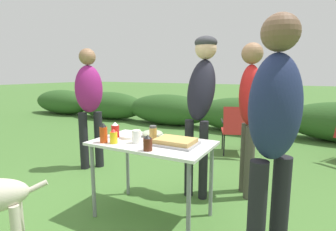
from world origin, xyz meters
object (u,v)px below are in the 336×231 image
(folding_table, at_px, (152,150))
(mixing_bowl, at_px, (152,133))
(spice_jar, at_px, (153,133))
(food_tray, at_px, (175,142))
(ketchup_bottle, at_px, (115,130))
(hot_sauce_bottle, at_px, (104,133))
(mustard_bottle, at_px, (114,136))
(bbq_sauce_bottle, at_px, (148,143))
(standing_person_in_olive_jacket, at_px, (274,126))
(standing_person_in_navy_coat, at_px, (250,104))
(camp_chair_green_behind_table, at_px, (236,128))
(paper_cup_stack, at_px, (136,137))
(plate_stack, at_px, (131,136))
(standing_person_in_gray_fleece, at_px, (89,98))
(standing_person_with_beanie, at_px, (201,91))

(folding_table, height_order, mixing_bowl, mixing_bowl)
(mixing_bowl, bearing_deg, folding_table, -59.52)
(folding_table, relative_size, spice_jar, 7.61)
(food_tray, xyz_separation_m, ketchup_bottle, (-0.65, -0.02, 0.05))
(food_tray, height_order, hot_sauce_bottle, hot_sauce_bottle)
(mustard_bottle, xyz_separation_m, ketchup_bottle, (-0.14, 0.19, 0.01))
(bbq_sauce_bottle, relative_size, spice_jar, 0.91)
(standing_person_in_olive_jacket, bearing_deg, folding_table, -66.71)
(mustard_bottle, relative_size, ketchup_bottle, 0.88)
(standing_person_in_navy_coat, bearing_deg, standing_person_in_olive_jacket, -9.93)
(spice_jar, relative_size, standing_person_in_navy_coat, 0.09)
(bbq_sauce_bottle, relative_size, mustard_bottle, 0.98)
(standing_person_in_navy_coat, xyz_separation_m, camp_chair_green_behind_table, (-0.46, 1.42, -0.57))
(mustard_bottle, bearing_deg, paper_cup_stack, 30.71)
(hot_sauce_bottle, height_order, ketchup_bottle, hot_sauce_bottle)
(food_tray, height_order, spice_jar, spice_jar)
(plate_stack, bearing_deg, standing_person_in_navy_coat, 41.14)
(plate_stack, distance_m, standing_person_in_navy_coat, 1.32)
(ketchup_bottle, height_order, standing_person_in_gray_fleece, standing_person_in_gray_fleece)
(hot_sauce_bottle, relative_size, standing_person_in_olive_jacket, 0.11)
(folding_table, distance_m, standing_person_in_olive_jacket, 1.16)
(paper_cup_stack, bearing_deg, standing_person_in_navy_coat, 50.77)
(plate_stack, bearing_deg, standing_person_in_olive_jacket, -13.17)
(food_tray, height_order, ketchup_bottle, ketchup_bottle)
(standing_person_in_olive_jacket, relative_size, standing_person_in_navy_coat, 1.02)
(plate_stack, height_order, standing_person_in_olive_jacket, standing_person_in_olive_jacket)
(spice_jar, bearing_deg, ketchup_bottle, -172.54)
(plate_stack, bearing_deg, hot_sauce_bottle, -113.10)
(hot_sauce_bottle, bearing_deg, plate_stack, 66.90)
(hot_sauce_bottle, xyz_separation_m, standing_person_in_navy_coat, (1.08, 1.11, 0.21))
(mixing_bowl, height_order, standing_person_in_olive_jacket, standing_person_in_olive_jacket)
(mixing_bowl, bearing_deg, camp_chair_green_behind_table, 80.54)
(spice_jar, distance_m, camp_chair_green_behind_table, 2.30)
(paper_cup_stack, bearing_deg, folding_table, 43.79)
(camp_chair_green_behind_table, bearing_deg, mixing_bowl, -119.30)
(folding_table, height_order, hot_sauce_bottle, hot_sauce_bottle)
(folding_table, bearing_deg, standing_person_in_navy_coat, 51.66)
(standing_person_with_beanie, relative_size, standing_person_in_gray_fleece, 1.04)
(bbq_sauce_bottle, height_order, standing_person_in_navy_coat, standing_person_in_navy_coat)
(mixing_bowl, distance_m, camp_chair_green_behind_table, 2.17)
(camp_chair_green_behind_table, bearing_deg, standing_person_in_gray_fleece, -157.28)
(food_tray, height_order, bbq_sauce_bottle, bbq_sauce_bottle)
(mixing_bowl, distance_m, standing_person_in_gray_fleece, 1.49)
(food_tray, xyz_separation_m, camp_chair_green_behind_table, (0.01, 2.29, -0.30))
(standing_person_in_olive_jacket, height_order, camp_chair_green_behind_table, standing_person_in_olive_jacket)
(standing_person_in_olive_jacket, bearing_deg, food_tray, -71.25)
(folding_table, distance_m, bbq_sauce_bottle, 0.31)
(plate_stack, height_order, spice_jar, spice_jar)
(paper_cup_stack, height_order, spice_jar, spice_jar)
(standing_person_with_beanie, relative_size, standing_person_in_navy_coat, 1.05)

